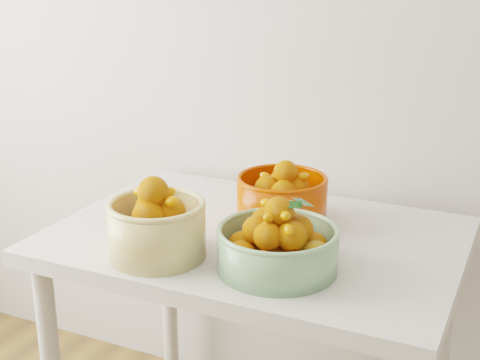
% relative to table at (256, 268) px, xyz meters
% --- Properties ---
extents(table, '(1.00, 0.70, 0.75)m').
position_rel_table_xyz_m(table, '(0.00, 0.00, 0.00)').
color(table, silver).
rests_on(table, ground).
extents(bowl_cream, '(0.26, 0.26, 0.19)m').
position_rel_table_xyz_m(bowl_cream, '(-0.15, -0.22, 0.17)').
color(bowl_cream, '#DEC67B').
rests_on(bowl_cream, table).
extents(bowl_green, '(0.35, 0.35, 0.17)m').
position_rel_table_xyz_m(bowl_green, '(0.13, -0.17, 0.15)').
color(bowl_green, '#84B07C').
rests_on(bowl_green, table).
extents(bowl_orange, '(0.28, 0.28, 0.17)m').
position_rel_table_xyz_m(bowl_orange, '(0.03, 0.10, 0.16)').
color(bowl_orange, '#CA2E00').
rests_on(bowl_orange, table).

